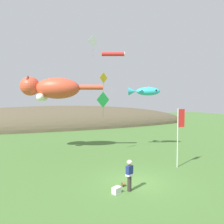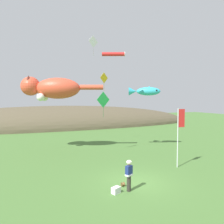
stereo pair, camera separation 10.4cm
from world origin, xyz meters
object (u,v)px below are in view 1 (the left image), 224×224
kite_fish_windsock (144,91)px  kite_diamond_gold (104,78)px  kite_giant_cat (52,88)px  festival_attendant (129,175)px  picnic_cooler (117,190)px  kite_tube_streamer (114,54)px  festival_banner_pole (179,129)px  kite_diamond_white (93,42)px  kite_spool (123,184)px  kite_diamond_green (103,100)px

kite_fish_windsock → kite_diamond_gold: size_ratio=1.51×
kite_giant_cat → kite_diamond_gold: size_ratio=3.52×
festival_attendant → picnic_cooler: bearing=-178.8°
festival_attendant → kite_tube_streamer: (2.29, 7.94, 8.48)m
kite_diamond_gold → festival_banner_pole: bearing=-78.8°
kite_diamond_white → kite_spool: bearing=-96.8°
kite_tube_streamer → kite_diamond_green: kite_tube_streamer is taller
festival_banner_pole → kite_diamond_white: bearing=118.4°
kite_giant_cat → kite_diamond_gold: bearing=19.3°
kite_spool → kite_fish_windsock: size_ratio=0.07×
kite_diamond_white → kite_tube_streamer: bearing=-68.0°
festival_banner_pole → kite_tube_streamer: bearing=121.5°
picnic_cooler → kite_diamond_white: kite_diamond_white is taller
kite_spool → kite_diamond_white: (1.20, 9.99, 11.02)m
picnic_cooler → festival_banner_pole: festival_banner_pole is taller
festival_attendant → kite_diamond_white: size_ratio=0.84×
festival_attendant → kite_spool: 1.12m
kite_tube_streamer → festival_banner_pole: bearing=-58.5°
festival_attendant → picnic_cooler: (-0.81, -0.02, -0.77)m
festival_banner_pole → kite_giant_cat: size_ratio=0.58×
kite_tube_streamer → kite_diamond_green: (-0.79, 0.73, -4.23)m
kite_spool → kite_tube_streamer: (2.33, 7.19, 9.31)m
festival_attendant → kite_giant_cat: kite_giant_cat is taller
kite_spool → kite_diamond_gold: (3.40, 12.94, 7.68)m
kite_diamond_green → kite_giant_cat: bearing=147.4°
kite_spool → kite_tube_streamer: 11.99m
picnic_cooler → kite_diamond_white: 15.49m
festival_attendant → festival_banner_pole: (5.57, 2.59, 2.03)m
kite_diamond_green → kite_diamond_white: kite_diamond_white is taller
kite_diamond_white → kite_diamond_gold: kite_diamond_white is taller
picnic_cooler → kite_diamond_gold: (4.17, 13.71, 7.62)m
festival_banner_pole → kite_fish_windsock: 7.35m
kite_spool → kite_fish_windsock: 12.15m
kite_fish_windsock → picnic_cooler: bearing=-127.8°
picnic_cooler → kite_tube_streamer: kite_tube_streamer is taller
picnic_cooler → kite_diamond_white: size_ratio=0.27×
kite_diamond_gold → kite_diamond_green: bearing=-110.4°
festival_banner_pole → kite_spool: bearing=-161.9°
kite_giant_cat → kite_diamond_green: kite_giant_cat is taller
festival_banner_pole → kite_fish_windsock: bearing=83.4°
festival_attendant → kite_fish_windsock: 12.30m
kite_diamond_green → kite_diamond_white: (-0.34, 2.07, 5.94)m
festival_attendant → kite_tube_streamer: bearing=73.9°
kite_diamond_gold → picnic_cooler: bearing=-106.9°
kite_fish_windsock → kite_diamond_green: kite_fish_windsock is taller
festival_attendant → kite_spool: size_ratio=7.08×
kite_giant_cat → kite_diamond_white: bearing=-10.5°
picnic_cooler → kite_fish_windsock: (7.14, 9.21, 5.93)m
kite_fish_windsock → kite_diamond_white: kite_diamond_white is taller
kite_tube_streamer → festival_attendant: bearing=-106.1°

